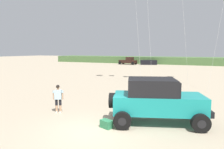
# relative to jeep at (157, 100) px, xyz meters

# --- Properties ---
(ground_plane) EXTENTS (220.00, 220.00, 0.00)m
(ground_plane) POSITION_rel_jeep_xyz_m (-2.41, -2.27, -1.20)
(ground_plane) COLOR tan
(dune_ridge) EXTENTS (90.00, 7.98, 1.90)m
(dune_ridge) POSITION_rel_jeep_xyz_m (2.74, 48.09, -0.25)
(dune_ridge) COLOR #4C703D
(dune_ridge) RESTS_ON ground_plane
(jeep) EXTENTS (5.00, 3.65, 2.26)m
(jeep) POSITION_rel_jeep_xyz_m (0.00, 0.00, 0.00)
(jeep) COLOR teal
(jeep) RESTS_ON ground_plane
(person_watching) EXTENTS (0.57, 0.43, 1.67)m
(person_watching) POSITION_rel_jeep_xyz_m (-5.62, -0.69, -0.26)
(person_watching) COLOR tan
(person_watching) RESTS_ON ground_plane
(cooler_box) EXTENTS (0.65, 0.52, 0.38)m
(cooler_box) POSITION_rel_jeep_xyz_m (-2.01, -1.66, -1.01)
(cooler_box) COLOR #2D7F51
(cooler_box) RESTS_ON ground_plane
(distant_pickup) EXTENTS (4.75, 2.74, 1.98)m
(distant_pickup) POSITION_rel_jeep_xyz_m (-16.45, 40.94, -0.26)
(distant_pickup) COLOR black
(distant_pickup) RESTS_ON ground_plane
(distant_sedan) EXTENTS (4.51, 2.84, 1.20)m
(distant_sedan) POSITION_rel_jeep_xyz_m (-11.29, 42.07, -0.60)
(distant_sedan) COLOR black
(distant_sedan) RESTS_ON ground_plane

